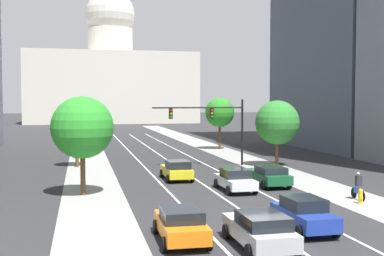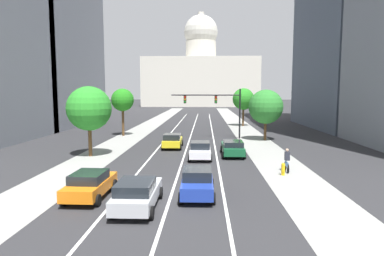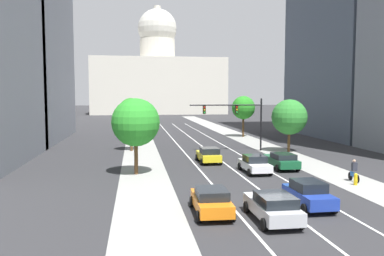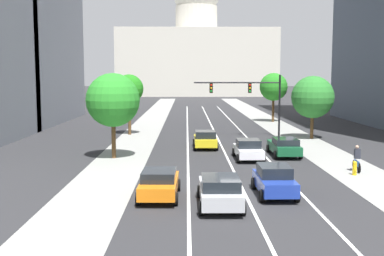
% 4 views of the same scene
% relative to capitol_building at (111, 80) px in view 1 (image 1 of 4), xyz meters
% --- Properties ---
extents(ground_plane, '(400.00, 400.00, 0.00)m').
position_rel_capitol_building_xyz_m(ground_plane, '(0.00, -86.07, -12.35)').
color(ground_plane, '#2B2B2D').
extents(sidewalk_left, '(3.95, 130.00, 0.01)m').
position_rel_capitol_building_xyz_m(sidewalk_left, '(-7.94, -91.07, -12.35)').
color(sidewalk_left, gray).
rests_on(sidewalk_left, ground).
extents(sidewalk_right, '(3.95, 130.00, 0.01)m').
position_rel_capitol_building_xyz_m(sidewalk_right, '(7.94, -91.07, -12.35)').
color(sidewalk_right, gray).
rests_on(sidewalk_right, ground).
extents(lane_stripe_left, '(0.16, 90.00, 0.01)m').
position_rel_capitol_building_xyz_m(lane_stripe_left, '(-2.98, -101.07, -12.34)').
color(lane_stripe_left, white).
rests_on(lane_stripe_left, ground).
extents(lane_stripe_center, '(0.16, 90.00, 0.01)m').
position_rel_capitol_building_xyz_m(lane_stripe_center, '(0.00, -101.07, -12.34)').
color(lane_stripe_center, white).
rests_on(lane_stripe_center, ground).
extents(lane_stripe_right, '(0.16, 90.00, 0.01)m').
position_rel_capitol_building_xyz_m(lane_stripe_right, '(2.98, -101.07, -12.34)').
color(lane_stripe_right, white).
rests_on(lane_stripe_right, ground).
extents(capitol_building, '(46.82, 29.61, 39.35)m').
position_rel_capitol_building_xyz_m(capitol_building, '(0.00, 0.00, 0.00)').
color(capitol_building, beige).
rests_on(capitol_building, ground).
extents(car_yellow, '(2.07, 4.21, 1.55)m').
position_rel_capitol_building_xyz_m(car_yellow, '(-1.49, -110.23, -11.57)').
color(car_yellow, yellow).
rests_on(car_yellow, ground).
extents(car_blue, '(1.97, 4.10, 1.58)m').
position_rel_capitol_building_xyz_m(car_blue, '(1.49, -126.23, -11.54)').
color(car_blue, '#1E389E').
rests_on(car_blue, ground).
extents(car_orange, '(2.12, 4.32, 1.47)m').
position_rel_capitol_building_xyz_m(car_orange, '(-4.48, -126.73, -11.58)').
color(car_orange, orange).
rests_on(car_orange, ground).
extents(car_white, '(2.06, 4.27, 1.51)m').
position_rel_capitol_building_xyz_m(car_white, '(1.49, -115.63, -11.58)').
color(car_white, silver).
rests_on(car_white, ground).
extents(car_green, '(2.09, 4.79, 1.44)m').
position_rel_capitol_building_xyz_m(car_green, '(4.47, -114.14, -11.60)').
color(car_green, '#14512D').
rests_on(car_green, ground).
extents(car_silver, '(2.11, 4.55, 1.51)m').
position_rel_capitol_building_xyz_m(car_silver, '(-1.49, -128.39, -11.56)').
color(car_silver, '#B2B5BA').
rests_on(car_silver, ground).
extents(traffic_signal_mast, '(8.70, 0.39, 6.25)m').
position_rel_capitol_building_xyz_m(traffic_signal_mast, '(3.43, -102.76, -7.99)').
color(traffic_signal_mast, black).
rests_on(traffic_signal_mast, ground).
extents(fire_hydrant, '(0.26, 0.35, 0.91)m').
position_rel_capitol_building_xyz_m(fire_hydrant, '(7.44, -121.32, -11.89)').
color(fire_hydrant, yellow).
rests_on(fire_hydrant, ground).
extents(cyclist, '(0.37, 1.70, 1.72)m').
position_rel_capitol_building_xyz_m(cyclist, '(7.97, -120.19, -11.50)').
color(cyclist, black).
rests_on(cyclist, ground).
extents(street_tree_near_left, '(2.99, 2.99, 6.31)m').
position_rel_capitol_building_xyz_m(street_tree_near_left, '(-9.05, -100.72, -7.58)').
color(street_tree_near_left, '#51381E').
rests_on(street_tree_near_left, ground).
extents(street_tree_mid_right, '(4.13, 4.13, 6.16)m').
position_rel_capitol_building_xyz_m(street_tree_mid_right, '(9.22, -104.17, -8.27)').
color(street_tree_mid_right, '#51381E').
rests_on(street_tree_mid_right, ground).
extents(street_tree_near_right, '(3.70, 3.70, 6.51)m').
position_rel_capitol_building_xyz_m(street_tree_near_right, '(8.47, -87.16, -7.71)').
color(street_tree_near_right, '#51381E').
rests_on(street_tree_near_right, ground).
extents(street_tree_mid_left, '(4.02, 4.02, 6.40)m').
position_rel_capitol_building_xyz_m(street_tree_mid_left, '(-8.57, -114.92, -7.98)').
color(street_tree_mid_left, '#51381E').
rests_on(street_tree_mid_left, ground).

